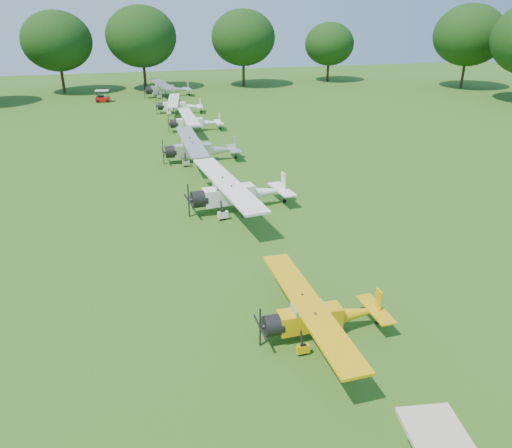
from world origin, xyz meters
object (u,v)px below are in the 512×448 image
at_px(aircraft_7, 166,88).
at_px(golf_cart, 102,98).
at_px(aircraft_6, 178,105).
at_px(aircraft_4, 198,148).
at_px(aircraft_2, 320,314).
at_px(aircraft_5, 194,121).
at_px(aircraft_3, 236,191).

xyz_separation_m(aircraft_7, golf_cart, (-9.25, -1.87, -0.76)).
bearing_deg(aircraft_6, aircraft_4, -83.78).
height_order(aircraft_2, aircraft_4, aircraft_4).
height_order(aircraft_4, golf_cart, aircraft_4).
relative_size(aircraft_5, aircraft_7, 0.84).
bearing_deg(aircraft_3, aircraft_2, -95.42).
bearing_deg(aircraft_3, golf_cart, 95.69).
distance_m(aircraft_3, aircraft_7, 46.41).
bearing_deg(aircraft_3, aircraft_5, 82.31).
bearing_deg(aircraft_5, aircraft_4, -95.89).
bearing_deg(aircraft_5, aircraft_6, 93.26).
relative_size(aircraft_2, aircraft_6, 0.96).
height_order(aircraft_3, golf_cart, aircraft_3).
height_order(aircraft_4, aircraft_6, aircraft_4).
xyz_separation_m(aircraft_5, aircraft_6, (-0.57, 10.24, -0.01)).
xyz_separation_m(aircraft_2, aircraft_7, (-0.82, 61.17, 0.25)).
xyz_separation_m(aircraft_2, aircraft_3, (-0.32, 14.77, 0.29)).
xyz_separation_m(aircraft_6, aircraft_7, (-0.35, 12.53, 0.21)).
relative_size(aircraft_6, golf_cart, 4.65).
bearing_deg(aircraft_4, aircraft_3, -86.59).
relative_size(aircraft_2, aircraft_4, 0.84).
bearing_deg(aircraft_6, aircraft_7, 99.50).
bearing_deg(aircraft_7, aircraft_2, -96.89).
bearing_deg(aircraft_4, aircraft_6, 87.99).
relative_size(aircraft_6, aircraft_7, 0.84).
bearing_deg(aircraft_4, aircraft_2, -87.97).
xyz_separation_m(aircraft_4, aircraft_7, (0.29, 34.41, 0.05)).
xyz_separation_m(aircraft_5, aircraft_7, (-0.92, 22.77, 0.20)).
height_order(aircraft_3, aircraft_4, aircraft_3).
relative_size(aircraft_5, golf_cart, 4.67).
bearing_deg(aircraft_5, aircraft_3, -90.98).
xyz_separation_m(aircraft_3, aircraft_6, (-0.15, 33.88, -0.25)).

